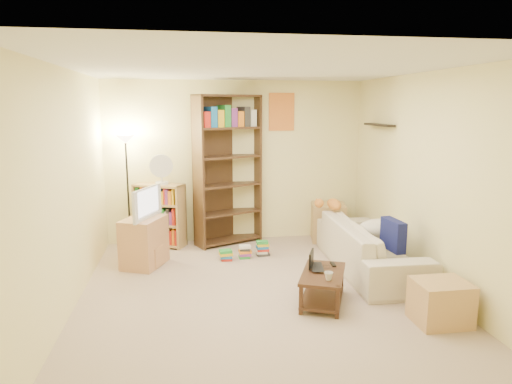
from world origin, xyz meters
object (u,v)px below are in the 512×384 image
side_table (328,222)px  sofa (369,246)px  television (142,203)px  laptop (321,268)px  desk_fan (161,169)px  end_cabinet (441,302)px  floor_lamp (126,159)px  tv_stand (144,242)px  mug (329,276)px  tall_bookshelf (228,167)px  tabby_cat (331,204)px  coffee_table (323,284)px  short_bookshelf (160,215)px

side_table → sofa: bearing=-85.2°
television → side_table: television is taller
sofa → laptop: 1.19m
desk_fan → end_cabinet: size_ratio=0.88×
sofa → floor_lamp: 3.64m
tv_stand → floor_lamp: size_ratio=0.38×
desk_fan → mug: bearing=-55.2°
sofa → tall_bookshelf: 2.42m
tabby_cat → end_cabinet: 2.44m
end_cabinet → coffee_table: bearing=147.9°
coffee_table → end_cabinet: end_cabinet is taller
floor_lamp → side_table: size_ratio=2.91×
desk_fan → floor_lamp: 0.52m
tabby_cat → desk_fan: desk_fan is taller
tv_stand → short_bookshelf: bearing=102.6°
tv_stand → floor_lamp: bearing=132.4°
desk_fan → end_cabinet: (2.79, -2.96, -0.98)m
desk_fan → sofa: bearing=-28.0°
sofa → mug: size_ratio=16.72×
tv_stand → side_table: tv_stand is taller
laptop → side_table: 2.30m
tv_stand → tall_bookshelf: (1.21, 0.86, 0.88)m
coffee_table → television: television is taller
mug → tv_stand: bearing=139.0°
laptop → tall_bookshelf: bearing=30.2°
floor_lamp → side_table: (3.07, -0.04, -1.07)m
side_table → tabby_cat: bearing=-104.1°
tv_stand → end_cabinet: bearing=-11.9°
laptop → end_cabinet: 1.25m
sofa → coffee_table: sofa is taller
tabby_cat → short_bookshelf: short_bookshelf is taller
mug → tv_stand: 2.65m
coffee_table → laptop: size_ratio=2.50×
short_bookshelf → end_cabinet: (2.84, -3.01, -0.27)m
sofa → coffee_table: bearing=136.5°
side_table → desk_fan: bearing=178.9°
tall_bookshelf → sofa: bearing=-64.7°
side_table → coffee_table: bearing=-109.1°
laptop → short_bookshelf: (-1.85, 2.27, 0.12)m
sofa → tabby_cat: bearing=18.6°
coffee_table → tall_bookshelf: (-0.79, 2.38, 0.99)m
laptop → desk_fan: (-1.80, 2.22, 0.83)m
short_bookshelf → tabby_cat: bearing=10.4°
floor_lamp → tv_stand: bearing=-71.2°
sofa → end_cabinet: sofa is taller
sofa → side_table: (-0.12, 1.38, -0.02)m
end_cabinet → television: bearing=144.5°
short_bookshelf → floor_lamp: (-0.44, -0.06, 0.88)m
mug → short_bookshelf: 3.18m
short_bookshelf → floor_lamp: floor_lamp is taller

